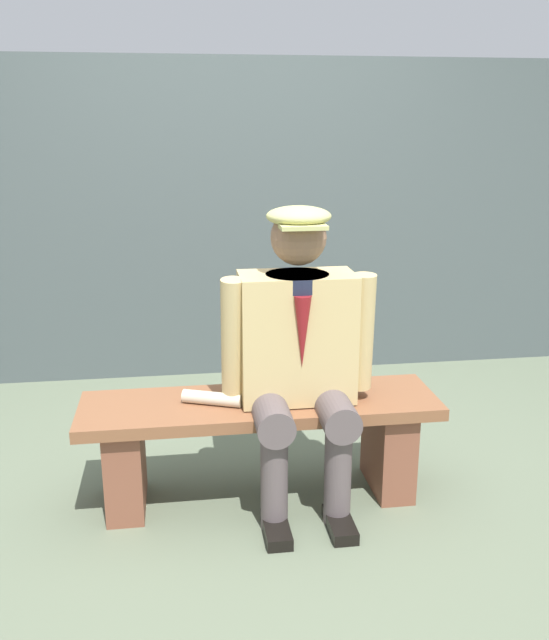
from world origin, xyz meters
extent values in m
plane|color=#5F6A53|center=(0.00, 0.00, 0.00)|extent=(30.00, 30.00, 0.00)
cube|color=brown|center=(0.00, 0.00, 0.43)|extent=(1.51, 0.42, 0.05)
cube|color=brown|center=(-0.57, 0.00, 0.20)|extent=(0.15, 0.35, 0.40)
cube|color=brown|center=(0.57, 0.00, 0.20)|extent=(0.15, 0.35, 0.40)
cube|color=tan|center=(-0.15, 0.00, 0.72)|extent=(0.47, 0.25, 0.53)
cylinder|color=#1E2338|center=(-0.15, 0.00, 0.96)|extent=(0.26, 0.26, 0.06)
cone|color=maroon|center=(-0.15, 0.13, 0.78)|extent=(0.07, 0.07, 0.29)
sphere|color=#8C664C|center=(-0.15, 0.02, 1.14)|extent=(0.22, 0.22, 0.22)
ellipsoid|color=tan|center=(-0.15, 0.02, 1.23)|extent=(0.26, 0.26, 0.08)
cube|color=tan|center=(-0.15, 0.12, 1.20)|extent=(0.18, 0.10, 0.02)
cylinder|color=#594D4F|center=(-0.28, 0.12, 0.46)|extent=(0.15, 0.41, 0.15)
cylinder|color=#594D4F|center=(-0.28, 0.25, 0.23)|extent=(0.11, 0.11, 0.46)
cube|color=black|center=(-0.28, 0.31, 0.03)|extent=(0.10, 0.24, 0.05)
cylinder|color=tan|center=(-0.42, 0.04, 0.74)|extent=(0.10, 0.13, 0.50)
cylinder|color=#594D4F|center=(-0.03, 0.12, 0.46)|extent=(0.15, 0.41, 0.15)
cylinder|color=#594D4F|center=(-0.03, 0.25, 0.23)|extent=(0.11, 0.11, 0.46)
cube|color=black|center=(-0.03, 0.31, 0.03)|extent=(0.10, 0.24, 0.05)
cylinder|color=tan|center=(0.11, 0.04, 0.74)|extent=(0.10, 0.15, 0.50)
cylinder|color=beige|center=(0.20, 0.02, 0.48)|extent=(0.25, 0.15, 0.06)
cube|color=#475253|center=(0.00, -1.68, 0.97)|extent=(12.00, 0.24, 1.95)
camera|label=1|loc=(0.32, 2.68, 1.59)|focal=38.79mm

